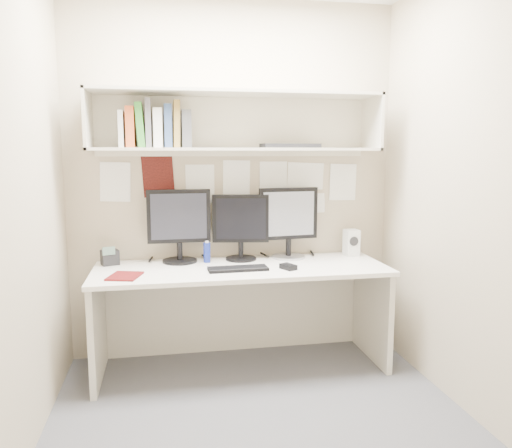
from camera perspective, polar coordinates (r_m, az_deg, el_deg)
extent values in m
cube|color=#4B4B50|center=(3.11, 0.33, -20.81)|extent=(2.40, 2.00, 0.01)
cube|color=tan|center=(3.71, -2.56, 4.97)|extent=(2.40, 0.02, 2.60)
cube|color=tan|center=(1.76, 6.49, 1.24)|extent=(2.40, 0.02, 2.60)
cube|color=tan|center=(2.77, -24.89, 3.08)|extent=(0.02, 2.00, 2.60)
cube|color=tan|center=(3.18, 22.15, 3.82)|extent=(0.02, 2.00, 2.60)
cube|color=white|center=(3.45, -1.67, -5.13)|extent=(2.00, 0.70, 0.03)
cube|color=beige|center=(3.86, -2.41, -9.28)|extent=(1.96, 0.02, 0.70)
cube|color=beige|center=(3.51, -2.14, 8.54)|extent=(2.00, 0.38, 0.02)
cube|color=beige|center=(3.54, -2.18, 14.71)|extent=(2.00, 0.38, 0.02)
cube|color=beige|center=(3.70, -2.57, 11.47)|extent=(2.00, 0.02, 0.40)
cube|color=beige|center=(3.52, -18.66, 11.22)|extent=(0.02, 0.38, 0.40)
cube|color=beige|center=(3.79, 13.10, 11.19)|extent=(0.02, 0.38, 0.40)
cylinder|color=black|center=(3.62, -8.69, -4.18)|extent=(0.25, 0.25, 0.02)
cylinder|color=black|center=(3.60, -8.72, -3.09)|extent=(0.04, 0.04, 0.12)
cube|color=black|center=(3.57, -8.81, 0.89)|extent=(0.45, 0.04, 0.38)
cube|color=black|center=(3.55, -8.80, 0.85)|extent=(0.39, 0.01, 0.32)
cylinder|color=black|center=(3.66, -1.73, -3.97)|extent=(0.22, 0.22, 0.02)
cylinder|color=black|center=(3.64, -1.74, -2.98)|extent=(0.04, 0.04, 0.11)
cube|color=black|center=(3.62, -1.78, 0.63)|extent=(0.41, 0.10, 0.35)
cube|color=black|center=(3.60, -1.73, 0.59)|extent=(0.35, 0.06, 0.30)
cylinder|color=#A5A5AA|center=(3.73, 3.72, -3.74)|extent=(0.25, 0.25, 0.02)
cylinder|color=black|center=(3.71, 3.73, -2.67)|extent=(0.04, 0.04, 0.12)
cube|color=black|center=(3.68, 3.72, 1.21)|extent=(0.45, 0.08, 0.38)
cube|color=#B0B1B5|center=(3.67, 3.79, 1.17)|extent=(0.39, 0.05, 0.32)
cube|color=black|center=(3.34, -2.08, -5.13)|extent=(0.40, 0.15, 0.02)
cube|color=black|center=(3.37, 3.70, -4.90)|extent=(0.11, 0.13, 0.03)
cube|color=silver|center=(3.85, 10.84, -2.11)|extent=(0.11, 0.11, 0.20)
cylinder|color=black|center=(3.80, 11.13, -1.95)|extent=(0.07, 0.01, 0.07)
cylinder|color=navy|center=(3.57, -5.63, -3.27)|extent=(0.05, 0.05, 0.14)
cylinder|color=white|center=(3.56, -5.64, -2.08)|extent=(0.03, 0.03, 0.02)
cube|color=#560E0F|center=(3.27, -14.78, -5.78)|extent=(0.24, 0.26, 0.01)
cube|color=black|center=(3.63, -16.36, -3.69)|extent=(0.14, 0.13, 0.10)
cube|color=#4C6659|center=(3.57, -16.48, -2.97)|extent=(0.08, 0.04, 0.06)
cube|color=beige|center=(3.49, -15.09, 10.41)|extent=(0.03, 0.20, 0.24)
cube|color=#BA4B22|center=(3.49, -14.15, 10.66)|extent=(0.06, 0.20, 0.27)
cube|color=#317D29|center=(3.49, -13.08, 10.92)|extent=(0.05, 0.20, 0.29)
cube|color=#58575C|center=(3.49, -12.18, 11.16)|extent=(0.04, 0.20, 0.32)
cube|color=white|center=(3.48, -11.15, 10.69)|extent=(0.06, 0.20, 0.26)
cube|color=navy|center=(3.48, -10.03, 10.93)|extent=(0.05, 0.20, 0.28)
cube|color=olive|center=(3.49, -9.07, 11.17)|extent=(0.04, 0.20, 0.31)
cube|color=#3F3F41|center=(3.49, -7.99, 10.69)|extent=(0.06, 0.20, 0.25)
cube|color=black|center=(3.62, 3.94, 8.91)|extent=(0.43, 0.19, 0.03)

